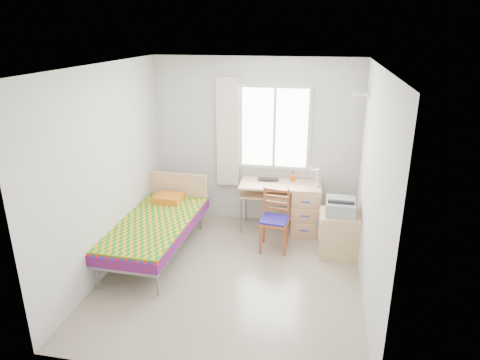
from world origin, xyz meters
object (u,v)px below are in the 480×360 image
(bed, at_px, (157,225))
(printer, at_px, (340,206))
(desk, at_px, (301,206))
(cabinet, at_px, (339,234))
(chair, at_px, (275,216))

(bed, distance_m, printer, 2.53)
(desk, height_order, cabinet, desk)
(chair, height_order, cabinet, chair)
(desk, distance_m, chair, 0.68)
(desk, bearing_deg, printer, -49.17)
(cabinet, distance_m, printer, 0.40)
(chair, bearing_deg, desk, 68.15)
(bed, xyz_separation_m, chair, (1.59, 0.46, 0.07))
(desk, distance_m, cabinet, 0.83)
(desk, bearing_deg, chair, -121.49)
(bed, xyz_separation_m, cabinet, (2.49, 0.46, -0.12))
(desk, height_order, printer, printer)
(chair, xyz_separation_m, cabinet, (0.89, -0.00, -0.19))
(bed, distance_m, desk, 2.19)
(bed, height_order, chair, same)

